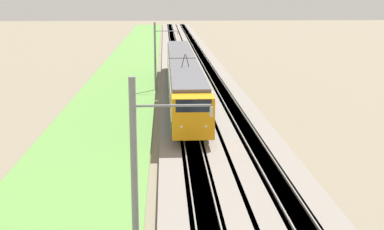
# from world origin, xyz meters

# --- Properties ---
(ballast_main) EXTENTS (240.00, 4.40, 0.30)m
(ballast_main) POSITION_xyz_m (50.00, 0.00, 0.15)
(ballast_main) COLOR gray
(ballast_main) RESTS_ON ground
(ballast_adjacent) EXTENTS (240.00, 4.40, 0.30)m
(ballast_adjacent) POSITION_xyz_m (50.00, -4.15, 0.15)
(ballast_adjacent) COLOR gray
(ballast_adjacent) RESTS_ON ground
(track_main) EXTENTS (240.00, 1.57, 0.45)m
(track_main) POSITION_xyz_m (50.00, 0.00, 0.16)
(track_main) COLOR #4C4238
(track_main) RESTS_ON ground
(track_adjacent) EXTENTS (240.00, 1.57, 0.45)m
(track_adjacent) POSITION_xyz_m (50.00, -4.15, 0.16)
(track_adjacent) COLOR #4C4238
(track_adjacent) RESTS_ON ground
(grass_verge) EXTENTS (240.00, 8.05, 0.12)m
(grass_verge) POSITION_xyz_m (50.00, 6.82, 0.06)
(grass_verge) COLOR #5B8E42
(grass_verge) RESTS_ON ground
(passenger_train) EXTENTS (39.46, 2.86, 5.04)m
(passenger_train) POSITION_xyz_m (42.34, 0.00, 2.36)
(passenger_train) COLOR orange
(passenger_train) RESTS_ON ground
(catenary_mast_near) EXTENTS (0.22, 2.56, 7.71)m
(catenary_mast_near) POSITION_xyz_m (5.48, 2.72, 3.99)
(catenary_mast_near) COLOR slate
(catenary_mast_near) RESTS_ON ground
(catenary_mast_mid) EXTENTS (0.22, 2.56, 7.25)m
(catenary_mast_mid) POSITION_xyz_m (45.97, 2.71, 3.76)
(catenary_mast_mid) COLOR slate
(catenary_mast_mid) RESTS_ON ground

